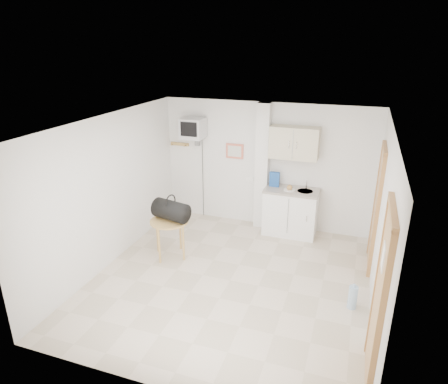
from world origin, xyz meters
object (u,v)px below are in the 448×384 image
(crt_television, at_px, (193,129))
(round_table, at_px, (169,225))
(water_bottle, at_px, (353,297))
(duffel_bag, at_px, (171,210))

(crt_television, bearing_deg, round_table, -82.56)
(round_table, distance_m, water_bottle, 3.16)
(crt_television, xyz_separation_m, duffel_bag, (0.24, -1.57, -1.08))
(crt_television, relative_size, duffel_bag, 3.16)
(duffel_bag, bearing_deg, crt_television, 111.96)
(crt_television, relative_size, water_bottle, 5.55)
(crt_television, bearing_deg, water_bottle, -32.55)
(round_table, xyz_separation_m, duffel_bag, (0.02, 0.04, 0.26))
(crt_television, xyz_separation_m, round_table, (0.21, -1.62, -1.34))
(round_table, relative_size, duffel_bag, 1.01)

